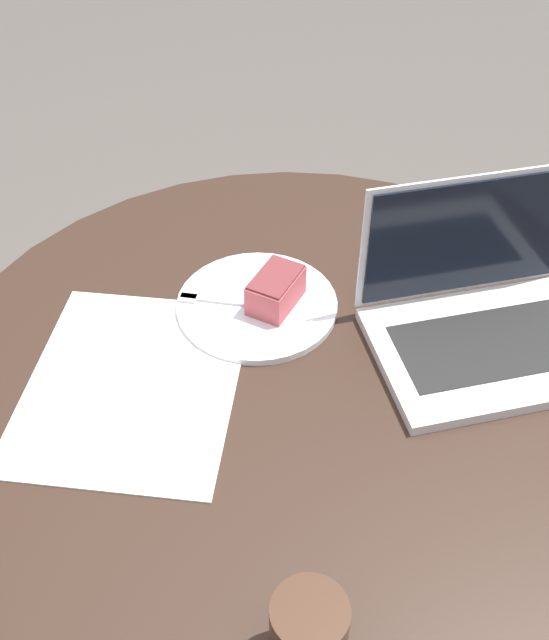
% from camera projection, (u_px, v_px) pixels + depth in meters
% --- Properties ---
extents(ground_plane, '(12.00, 12.00, 0.00)m').
position_uv_depth(ground_plane, '(287.00, 611.00, 1.62)').
color(ground_plane, '#4C4742').
extents(dining_table, '(1.09, 1.09, 0.76)m').
position_uv_depth(dining_table, '(292.00, 443.00, 1.21)').
color(dining_table, black).
rests_on(dining_table, ground_plane).
extents(paper_document, '(0.39, 0.32, 0.00)m').
position_uv_depth(paper_document, '(133.00, 383.00, 1.08)').
color(paper_document, white).
rests_on(paper_document, dining_table).
extents(plate, '(0.26, 0.26, 0.01)m').
position_uv_depth(plate, '(257.00, 305.00, 1.20)').
color(plate, silver).
rests_on(plate, dining_table).
extents(cake_slice, '(0.11, 0.09, 0.06)m').
position_uv_depth(cake_slice, '(276.00, 290.00, 1.17)').
color(cake_slice, '#B74C51').
rests_on(cake_slice, plate).
extents(fork, '(0.03, 0.17, 0.00)m').
position_uv_depth(fork, '(221.00, 300.00, 1.19)').
color(fork, silver).
rests_on(fork, plate).
extents(coffee_glass, '(0.08, 0.08, 0.11)m').
position_uv_depth(coffee_glass, '(308.00, 635.00, 0.76)').
color(coffee_glass, '#3D2619').
rests_on(coffee_glass, dining_table).
extents(laptop, '(0.37, 0.42, 0.23)m').
position_uv_depth(laptop, '(484.00, 319.00, 1.13)').
color(laptop, silver).
rests_on(laptop, dining_table).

